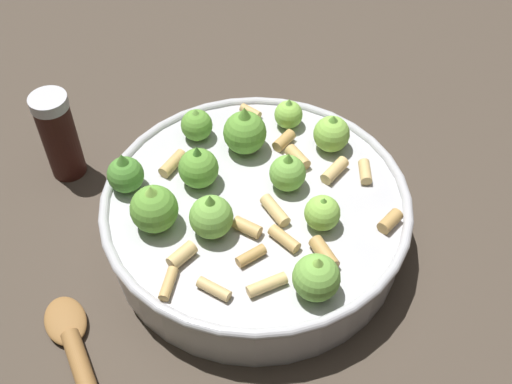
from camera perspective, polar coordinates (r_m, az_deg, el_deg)
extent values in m
plane|color=#42382D|center=(0.62, 0.00, -4.04)|extent=(2.40, 2.40, 0.00)
cylinder|color=#B7B7BC|center=(0.60, 0.00, -2.41)|extent=(0.28, 0.28, 0.06)
torus|color=#B7B7BC|center=(0.58, 0.00, -0.66)|extent=(0.29, 0.29, 0.01)
sphere|color=#75B247|center=(0.54, -4.08, -2.28)|extent=(0.04, 0.04, 0.04)
cone|color=#609E38|center=(0.53, -4.19, -0.91)|extent=(0.02, 0.02, 0.02)
sphere|color=#8CC64C|center=(0.55, 6.03, -1.91)|extent=(0.03, 0.03, 0.03)
cone|color=#609E38|center=(0.54, 6.15, -0.92)|extent=(0.01, 0.01, 0.01)
sphere|color=#75B247|center=(0.51, 5.49, -7.74)|extent=(0.04, 0.04, 0.04)
cone|color=#8CC64C|center=(0.49, 5.64, -6.50)|extent=(0.02, 0.02, 0.01)
sphere|color=#8CC64C|center=(0.62, 6.87, 5.24)|extent=(0.04, 0.04, 0.04)
cone|color=#609E38|center=(0.61, 7.01, 6.42)|extent=(0.02, 0.02, 0.01)
sphere|color=#609E38|center=(0.61, -1.02, 5.40)|extent=(0.04, 0.04, 0.04)
cone|color=#609E38|center=(0.60, -1.05, 6.97)|extent=(0.02, 0.02, 0.02)
sphere|color=#4C8933|center=(0.59, -11.75, 1.54)|extent=(0.03, 0.03, 0.03)
cone|color=#4C8933|center=(0.58, -12.02, 2.78)|extent=(0.02, 0.02, 0.02)
sphere|color=#609E38|center=(0.55, -9.22, -1.54)|extent=(0.04, 0.04, 0.04)
cone|color=#8CC64C|center=(0.54, -9.49, -0.10)|extent=(0.02, 0.02, 0.02)
sphere|color=#609E38|center=(0.63, -5.40, 6.06)|extent=(0.03, 0.03, 0.03)
cone|color=#75B247|center=(0.62, -5.49, 7.08)|extent=(0.02, 0.02, 0.01)
sphere|color=#75B247|center=(0.58, 2.88, 1.72)|extent=(0.03, 0.03, 0.03)
cone|color=#609E38|center=(0.57, 2.95, 2.95)|extent=(0.02, 0.02, 0.02)
sphere|color=#609E38|center=(0.58, -5.23, 2.16)|extent=(0.04, 0.04, 0.04)
cone|color=#4C8933|center=(0.57, -5.37, 3.53)|extent=(0.01, 0.01, 0.02)
sphere|color=#8CC64C|center=(0.64, 2.96, 7.02)|extent=(0.03, 0.03, 0.03)
cone|color=#75B247|center=(0.64, 3.01, 8.00)|extent=(0.01, 0.01, 0.01)
cylinder|color=tan|center=(0.52, -3.83, -8.77)|extent=(0.02, 0.03, 0.01)
cylinder|color=tan|center=(0.55, 2.58, -4.25)|extent=(0.03, 0.03, 0.01)
cylinder|color=tan|center=(0.57, 1.74, -1.69)|extent=(0.03, 0.03, 0.01)
cylinder|color=tan|center=(0.52, 1.00, -8.41)|extent=(0.03, 0.03, 0.01)
cylinder|color=tan|center=(0.61, -7.55, 2.59)|extent=(0.03, 0.02, 0.01)
cylinder|color=tan|center=(0.66, -0.50, 7.30)|extent=(0.02, 0.02, 0.01)
cylinder|color=tan|center=(0.61, 3.79, 3.15)|extent=(0.03, 0.03, 0.01)
cylinder|color=tan|center=(0.60, 7.15, 1.95)|extent=(0.03, 0.02, 0.01)
cylinder|color=tan|center=(0.54, 6.19, -5.54)|extent=(0.03, 0.03, 0.01)
cylinder|color=tan|center=(0.54, -6.74, -5.72)|extent=(0.03, 0.02, 0.01)
cylinder|color=tan|center=(0.52, -7.95, -8.23)|extent=(0.03, 0.01, 0.01)
cylinder|color=tan|center=(0.63, 2.55, 4.68)|extent=(0.03, 0.02, 0.01)
cylinder|color=tan|center=(0.57, 12.06, -2.61)|extent=(0.03, 0.02, 0.01)
cylinder|color=tan|center=(0.55, -0.60, -3.25)|extent=(0.02, 0.03, 0.01)
cylinder|color=tan|center=(0.61, 9.86, 1.81)|extent=(0.03, 0.02, 0.01)
cylinder|color=tan|center=(0.54, -0.45, -5.80)|extent=(0.03, 0.03, 0.01)
cylinder|color=#33140F|center=(0.68, -17.30, 4.50)|extent=(0.04, 0.04, 0.09)
cylinder|color=silver|center=(0.65, -18.30, 7.73)|extent=(0.04, 0.04, 0.01)
ellipsoid|color=olive|center=(0.59, -16.89, -11.11)|extent=(0.06, 0.06, 0.01)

